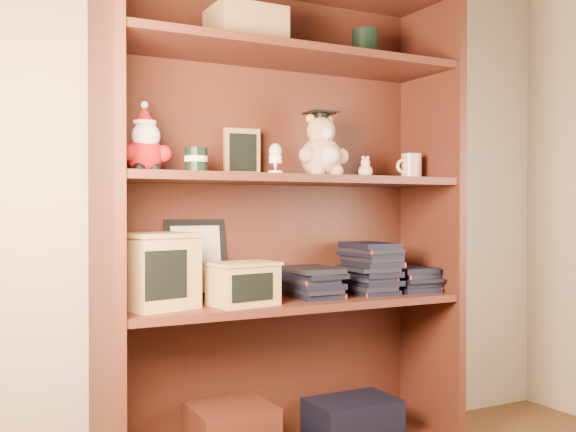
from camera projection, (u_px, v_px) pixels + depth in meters
The scene contains 16 objects.
bookcase at pixel (280, 228), 2.23m from camera, with size 1.20×0.35×1.60m.
shelf_lower at pixel (288, 303), 2.19m from camera, with size 1.14×0.33×0.02m.
shelf_upper at pixel (288, 180), 2.18m from camera, with size 1.14×0.33×0.02m.
santa_plush at pixel (145, 145), 1.96m from camera, with size 0.15×0.11×0.22m.
teachers_tin at pixel (196, 160), 2.04m from camera, with size 0.07×0.07×0.08m.
chalkboard_plaque at pixel (242, 153), 2.23m from camera, with size 0.13×0.07×0.16m.
egg_cup at pixel (275, 158), 2.08m from camera, with size 0.05×0.05×0.10m.
grad_teddy_bear at pixel (322, 151), 2.23m from camera, with size 0.18×0.16×0.22m.
pink_figurine at pixel (365, 169), 2.32m from camera, with size 0.05×0.05×0.08m.
teacher_mug at pixel (411, 166), 2.41m from camera, with size 0.10×0.07×0.09m.
certificate_frame at pixel (196, 259), 2.19m from camera, with size 0.21×0.05×0.26m.
treats_box at pixel (156, 270), 1.98m from camera, with size 0.25×0.25×0.22m.
pencils_box at pixel (243, 283), 2.04m from camera, with size 0.22×0.17×0.13m.
book_stack_left at pixel (313, 283), 2.23m from camera, with size 0.14×0.20×0.10m.
book_stack_mid at pixel (368, 268), 2.33m from camera, with size 0.14×0.20×0.18m.
book_stack_right at pixel (409, 279), 2.41m from camera, with size 0.14×0.20×0.08m.
Camera 1 is at (-0.80, -0.63, 0.85)m, focal length 42.00 mm.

